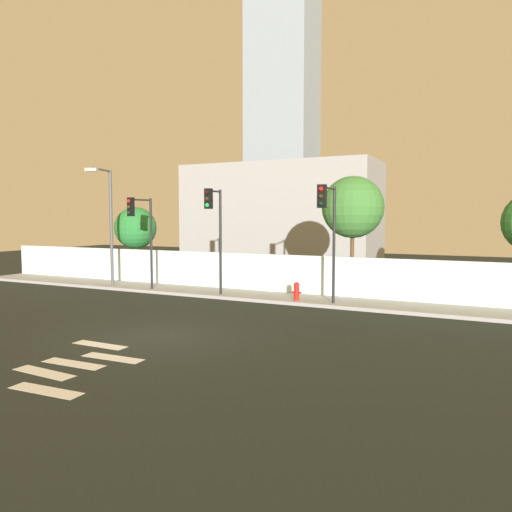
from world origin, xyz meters
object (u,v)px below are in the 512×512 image
(traffic_light_left, at_px, (140,223))
(traffic_light_right, at_px, (214,219))
(roadside_tree_leftmost, at_px, (136,228))
(street_lamp_curbside, at_px, (108,216))
(traffic_light_center, at_px, (328,218))
(fire_hydrant, at_px, (297,291))
(roadside_tree_midleft, at_px, (353,207))

(traffic_light_left, distance_m, traffic_light_right, 4.17)
(traffic_light_left, distance_m, roadside_tree_leftmost, 4.89)
(street_lamp_curbside, height_order, roadside_tree_leftmost, street_lamp_curbside)
(traffic_light_center, height_order, fire_hydrant, traffic_light_center)
(roadside_tree_leftmost, height_order, roadside_tree_midleft, roadside_tree_midleft)
(traffic_light_left, height_order, roadside_tree_midleft, roadside_tree_midleft)
(roadside_tree_midleft, bearing_deg, fire_hydrant, -118.42)
(fire_hydrant, distance_m, roadside_tree_leftmost, 11.97)
(traffic_light_right, height_order, street_lamp_curbside, street_lamp_curbside)
(roadside_tree_leftmost, bearing_deg, fire_hydrant, -14.78)
(traffic_light_center, distance_m, fire_hydrant, 3.61)
(street_lamp_curbside, bearing_deg, traffic_light_left, -11.99)
(traffic_light_right, distance_m, roadside_tree_leftmost, 8.27)
(traffic_light_left, xyz_separation_m, fire_hydrant, (8.00, 0.61, -2.90))
(street_lamp_curbside, distance_m, roadside_tree_midleft, 12.54)
(traffic_light_center, xyz_separation_m, roadside_tree_midleft, (-0.01, 3.77, 0.51))
(traffic_light_left, distance_m, street_lamp_curbside, 2.62)
(traffic_light_center, relative_size, street_lamp_curbside, 0.80)
(street_lamp_curbside, height_order, roadside_tree_midleft, street_lamp_curbside)
(roadside_tree_midleft, bearing_deg, traffic_light_right, -147.35)
(street_lamp_curbside, bearing_deg, traffic_light_center, -3.39)
(traffic_light_right, bearing_deg, traffic_light_left, -178.60)
(traffic_light_center, bearing_deg, traffic_light_right, 177.05)
(traffic_light_right, relative_size, roadside_tree_leftmost, 1.12)
(traffic_light_center, xyz_separation_m, traffic_light_right, (-5.46, 0.28, -0.01))
(traffic_light_left, xyz_separation_m, roadside_tree_leftmost, (-3.31, 3.59, -0.36))
(traffic_light_left, height_order, fire_hydrant, traffic_light_left)
(fire_hydrant, bearing_deg, street_lamp_curbside, -179.63)
(traffic_light_center, bearing_deg, fire_hydrant, 154.15)
(fire_hydrant, bearing_deg, traffic_light_left, -175.65)
(street_lamp_curbside, relative_size, roadside_tree_midleft, 1.07)
(street_lamp_curbside, bearing_deg, traffic_light_right, -3.74)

